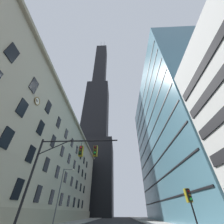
{
  "coord_description": "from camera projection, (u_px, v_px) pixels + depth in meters",
  "views": [
    {
      "loc": [
        1.02,
        -9.68,
        1.72
      ],
      "look_at": [
        -0.4,
        24.52,
        27.69
      ],
      "focal_mm": 21.37,
      "sensor_mm": 36.0,
      "label": 1
    }
  ],
  "objects": [
    {
      "name": "traffic_light_near_right",
      "position": [
        189.0,
        198.0,
        11.41
      ],
      "size": [
        0.4,
        0.63,
        3.31
      ],
      "color": "black",
      "rests_on": "sidewalk_right"
    },
    {
      "name": "station_building",
      "position": [
        48.0,
        164.0,
        34.5
      ],
      "size": [
        12.78,
        62.47,
        23.72
      ],
      "color": "#B2A88E",
      "rests_on": "ground"
    },
    {
      "name": "glass_office_midrise",
      "position": [
        180.0,
        134.0,
        41.16
      ],
      "size": [
        19.15,
        44.19,
        42.46
      ],
      "color": "teal",
      "rests_on": "ground"
    },
    {
      "name": "traffic_signal_mast",
      "position": [
        67.0,
        160.0,
        12.85
      ],
      "size": [
        8.14,
        0.63,
        7.85
      ],
      "color": "black",
      "rests_on": "sidewalk_left"
    },
    {
      "name": "dark_skyscraper",
      "position": [
        96.0,
        125.0,
        95.66
      ],
      "size": [
        24.61,
        24.61,
        176.4
      ],
      "color": "black",
      "rests_on": "ground"
    },
    {
      "name": "street_lamppost",
      "position": [
        62.0,
        189.0,
        22.49
      ],
      "size": [
        2.12,
        0.32,
        8.05
      ],
      "color": "#47474C",
      "rests_on": "sidewalk_left"
    }
  ]
}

